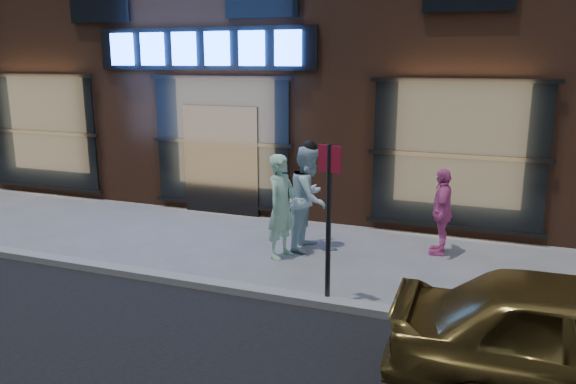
# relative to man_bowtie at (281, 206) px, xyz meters

# --- Properties ---
(ground) EXTENTS (90.00, 90.00, 0.00)m
(ground) POSITION_rel_man_bowtie_xyz_m (-2.30, -1.72, -0.91)
(ground) COLOR slate
(ground) RESTS_ON ground
(curb) EXTENTS (60.00, 0.25, 0.12)m
(curb) POSITION_rel_man_bowtie_xyz_m (-2.30, -1.72, -0.85)
(curb) COLOR gray
(curb) RESTS_ON ground
(man_bowtie) EXTENTS (0.57, 0.74, 1.81)m
(man_bowtie) POSITION_rel_man_bowtie_xyz_m (0.00, 0.00, 0.00)
(man_bowtie) COLOR #B0E7C6
(man_bowtie) RESTS_ON ground
(man_cap) EXTENTS (0.73, 0.93, 1.89)m
(man_cap) POSITION_rel_man_bowtie_xyz_m (0.29, 0.62, 0.04)
(man_cap) COLOR silver
(man_cap) RESTS_ON ground
(passerby) EXTENTS (0.42, 0.92, 1.54)m
(passerby) POSITION_rel_man_bowtie_xyz_m (2.58, 1.15, -0.14)
(passerby) COLOR pink
(passerby) RESTS_ON ground
(sign_post) EXTENTS (0.35, 0.16, 2.28)m
(sign_post) POSITION_rel_man_bowtie_xyz_m (1.33, -1.62, 0.47)
(sign_post) COLOR #262628
(sign_post) RESTS_ON ground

